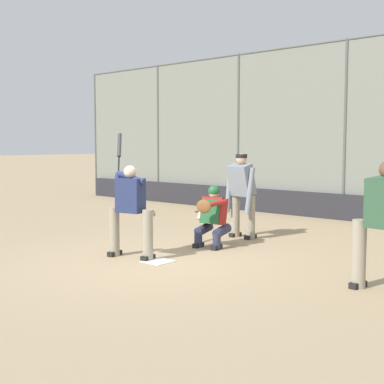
{
  "coord_description": "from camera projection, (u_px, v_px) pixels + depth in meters",
  "views": [
    {
      "loc": [
        -6.04,
        5.95,
        1.88
      ],
      "look_at": [
        0.16,
        -1.0,
        1.05
      ],
      "focal_mm": 50.0,
      "sensor_mm": 36.0,
      "label": 1
    }
  ],
  "objects": [
    {
      "name": "backstop_fence",
      "position": [
        345.0,
        126.0,
        13.24
      ],
      "size": [
        19.88,
        0.08,
        4.47
      ],
      "color": "#515651",
      "rests_on": "ground_plane"
    },
    {
      "name": "ground_plane",
      "position": [
        158.0,
        262.0,
        8.6
      ],
      "size": [
        160.0,
        160.0,
        0.0
      ],
      "primitive_type": "plane",
      "color": "tan"
    },
    {
      "name": "padding_wall",
      "position": [
        341.0,
        207.0,
        13.34
      ],
      "size": [
        19.4,
        0.18,
        0.64
      ],
      "primitive_type": "cube",
      "color": "#28282D",
      "rests_on": "ground_plane"
    },
    {
      "name": "catcher_behind_plate",
      "position": [
        212.0,
        215.0,
        9.77
      ],
      "size": [
        0.63,
        0.74,
        1.14
      ],
      "rotation": [
        0.0,
        0.0,
        0.16
      ],
      "color": "#2D334C",
      "rests_on": "ground_plane"
    },
    {
      "name": "spare_bat_by_padding",
      "position": [
        215.0,
        212.0,
        14.72
      ],
      "size": [
        0.67,
        0.62,
        0.07
      ],
      "rotation": [
        0.0,
        0.0,
        3.88
      ],
      "color": "black",
      "rests_on": "ground_plane"
    },
    {
      "name": "home_plate_marker",
      "position": [
        158.0,
        261.0,
        8.6
      ],
      "size": [
        0.43,
        0.43,
        0.01
      ],
      "primitive_type": "cube",
      "color": "white",
      "rests_on": "ground_plane"
    },
    {
      "name": "spare_bat_third_base_side",
      "position": [
        153.0,
        214.0,
        14.31
      ],
      "size": [
        0.62,
        0.64,
        0.07
      ],
      "rotation": [
        0.0,
        0.0,
        2.33
      ],
      "color": "black",
      "rests_on": "ground_plane"
    },
    {
      "name": "umpire_home",
      "position": [
        242.0,
        193.0,
        10.68
      ],
      "size": [
        0.69,
        0.44,
        1.7
      ],
      "rotation": [
        0.0,
        0.0,
        -0.06
      ],
      "color": "gray",
      "rests_on": "ground_plane"
    },
    {
      "name": "bleachers_beyond",
      "position": [
        326.0,
        190.0,
        16.44
      ],
      "size": [
        13.86,
        2.5,
        1.48
      ],
      "color": "slate",
      "rests_on": "ground_plane"
    },
    {
      "name": "batter_at_plate",
      "position": [
        130.0,
        208.0,
        8.82
      ],
      "size": [
        1.05,
        0.55,
        2.08
      ],
      "rotation": [
        0.0,
        0.0,
        0.2
      ],
      "color": "gray",
      "rests_on": "ground_plane"
    }
  ]
}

